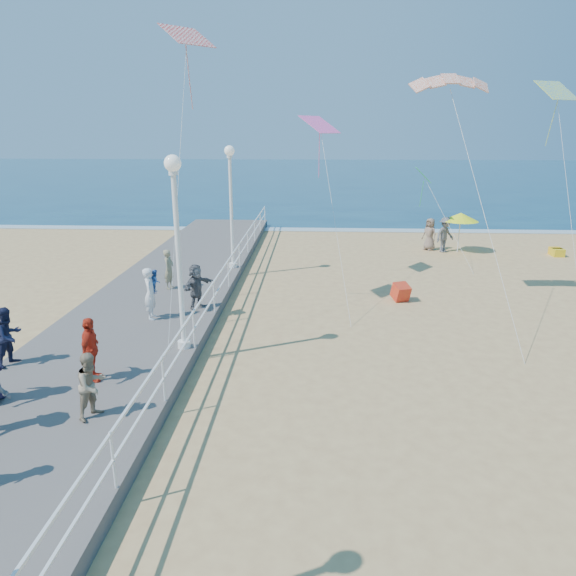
{
  "coord_description": "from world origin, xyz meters",
  "views": [
    {
      "loc": [
        -1.7,
        -13.28,
        6.27
      ],
      "look_at": [
        -2.5,
        2.0,
        1.6
      ],
      "focal_mm": 32.0,
      "sensor_mm": 36.0,
      "label": 1
    }
  ],
  "objects_px": {
    "toddler_held": "(156,281)",
    "spectator_7": "(9,336)",
    "spectator_6": "(169,269)",
    "beach_walker_a": "(445,235)",
    "beach_umbrella": "(461,217)",
    "lamp_post_mid": "(177,234)",
    "spectator_1": "(92,385)",
    "box_kite": "(401,294)",
    "beach_chair_left": "(556,251)",
    "beach_chair_right": "(558,253)",
    "lamp_post_far": "(231,195)",
    "woman_holding_toddler": "(150,294)",
    "beach_walker_c": "(430,234)",
    "spectator_5": "(196,286)",
    "spectator_3": "(91,350)"
  },
  "relations": [
    {
      "from": "spectator_6",
      "to": "beach_chair_right",
      "type": "xyz_separation_m",
      "value": [
        18.38,
        8.03,
        -0.97
      ]
    },
    {
      "from": "spectator_1",
      "to": "beach_walker_c",
      "type": "bearing_deg",
      "value": -5.04
    },
    {
      "from": "box_kite",
      "to": "beach_chair_left",
      "type": "relative_size",
      "value": 1.09
    },
    {
      "from": "beach_chair_left",
      "to": "beach_chair_right",
      "type": "xyz_separation_m",
      "value": [
        -0.02,
        -0.3,
        0.0
      ]
    },
    {
      "from": "lamp_post_far",
      "to": "spectator_5",
      "type": "xyz_separation_m",
      "value": [
        -0.39,
        -5.58,
        -2.48
      ]
    },
    {
      "from": "lamp_post_mid",
      "to": "beach_walker_a",
      "type": "xyz_separation_m",
      "value": [
        10.69,
        14.4,
        -2.71
      ]
    },
    {
      "from": "spectator_6",
      "to": "spectator_7",
      "type": "height_order",
      "value": "spectator_7"
    },
    {
      "from": "spectator_6",
      "to": "beach_chair_right",
      "type": "relative_size",
      "value": 2.81
    },
    {
      "from": "spectator_7",
      "to": "beach_chair_right",
      "type": "height_order",
      "value": "spectator_7"
    },
    {
      "from": "beach_umbrella",
      "to": "spectator_6",
      "type": "bearing_deg",
      "value": -146.76
    },
    {
      "from": "lamp_post_mid",
      "to": "beach_walker_a",
      "type": "bearing_deg",
      "value": 53.41
    },
    {
      "from": "box_kite",
      "to": "beach_umbrella",
      "type": "relative_size",
      "value": 0.28
    },
    {
      "from": "spectator_5",
      "to": "box_kite",
      "type": "bearing_deg",
      "value": -45.35
    },
    {
      "from": "box_kite",
      "to": "beach_chair_right",
      "type": "relative_size",
      "value": 1.09
    },
    {
      "from": "spectator_3",
      "to": "beach_umbrella",
      "type": "xyz_separation_m",
      "value": [
        13.17,
        16.52,
        0.7
      ]
    },
    {
      "from": "box_kite",
      "to": "beach_chair_left",
      "type": "distance_m",
      "value": 12.53
    },
    {
      "from": "lamp_post_mid",
      "to": "beach_chair_left",
      "type": "height_order",
      "value": "lamp_post_mid"
    },
    {
      "from": "spectator_1",
      "to": "beach_chair_right",
      "type": "height_order",
      "value": "spectator_1"
    },
    {
      "from": "beach_chair_right",
      "to": "toddler_held",
      "type": "bearing_deg",
      "value": -147.86
    },
    {
      "from": "beach_walker_c",
      "to": "lamp_post_mid",
      "type": "bearing_deg",
      "value": -74.91
    },
    {
      "from": "woman_holding_toddler",
      "to": "spectator_1",
      "type": "distance_m",
      "value": 6.04
    },
    {
      "from": "spectator_6",
      "to": "beach_walker_a",
      "type": "xyz_separation_m",
      "value": [
        12.64,
        8.75,
        -0.22
      ]
    },
    {
      "from": "lamp_post_mid",
      "to": "spectator_5",
      "type": "xyz_separation_m",
      "value": [
        -0.39,
        3.42,
        -2.48
      ]
    },
    {
      "from": "woman_holding_toddler",
      "to": "beach_walker_c",
      "type": "distance_m",
      "value": 17.13
    },
    {
      "from": "lamp_post_mid",
      "to": "toddler_held",
      "type": "relative_size",
      "value": 6.94
    },
    {
      "from": "beach_walker_c",
      "to": "beach_chair_right",
      "type": "height_order",
      "value": "beach_walker_c"
    },
    {
      "from": "beach_walker_a",
      "to": "lamp_post_mid",
      "type": "bearing_deg",
      "value": -162.62
    },
    {
      "from": "spectator_1",
      "to": "beach_walker_a",
      "type": "relative_size",
      "value": 0.77
    },
    {
      "from": "woman_holding_toddler",
      "to": "beach_chair_right",
      "type": "relative_size",
      "value": 3.1
    },
    {
      "from": "lamp_post_far",
      "to": "beach_chair_left",
      "type": "relative_size",
      "value": 9.67
    },
    {
      "from": "spectator_5",
      "to": "spectator_1",
      "type": "bearing_deg",
      "value": -157.73
    },
    {
      "from": "spectator_1",
      "to": "spectator_7",
      "type": "height_order",
      "value": "spectator_7"
    },
    {
      "from": "lamp_post_mid",
      "to": "woman_holding_toddler",
      "type": "height_order",
      "value": "lamp_post_mid"
    },
    {
      "from": "toddler_held",
      "to": "spectator_1",
      "type": "xyz_separation_m",
      "value": [
        0.46,
        -6.16,
        -0.5
      ]
    },
    {
      "from": "beach_walker_c",
      "to": "beach_chair_right",
      "type": "bearing_deg",
      "value": 38.45
    },
    {
      "from": "toddler_held",
      "to": "spectator_7",
      "type": "bearing_deg",
      "value": 133.98
    },
    {
      "from": "lamp_post_far",
      "to": "spectator_1",
      "type": "xyz_separation_m",
      "value": [
        -1.02,
        -12.73,
        -2.53
      ]
    },
    {
      "from": "beach_walker_a",
      "to": "beach_walker_c",
      "type": "height_order",
      "value": "beach_walker_a"
    },
    {
      "from": "spectator_3",
      "to": "beach_walker_a",
      "type": "distance_m",
      "value": 20.65
    },
    {
      "from": "box_kite",
      "to": "beach_umbrella",
      "type": "bearing_deg",
      "value": 42.28
    },
    {
      "from": "beach_chair_right",
      "to": "spectator_1",
      "type": "bearing_deg",
      "value": -135.05
    },
    {
      "from": "toddler_held",
      "to": "beach_walker_a",
      "type": "relative_size",
      "value": 0.4
    },
    {
      "from": "lamp_post_mid",
      "to": "beach_chair_right",
      "type": "relative_size",
      "value": 9.67
    },
    {
      "from": "beach_umbrella",
      "to": "beach_chair_right",
      "type": "relative_size",
      "value": 3.89
    },
    {
      "from": "spectator_1",
      "to": "spectator_3",
      "type": "distance_m",
      "value": 1.78
    },
    {
      "from": "lamp_post_mid",
      "to": "box_kite",
      "type": "bearing_deg",
      "value": 39.32
    },
    {
      "from": "beach_umbrella",
      "to": "spectator_7",
      "type": "bearing_deg",
      "value": -134.94
    },
    {
      "from": "spectator_7",
      "to": "spectator_6",
      "type": "bearing_deg",
      "value": -2.44
    },
    {
      "from": "lamp_post_far",
      "to": "beach_chair_right",
      "type": "relative_size",
      "value": 9.67
    },
    {
      "from": "lamp_post_mid",
      "to": "spectator_6",
      "type": "distance_m",
      "value": 6.47
    }
  ]
}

